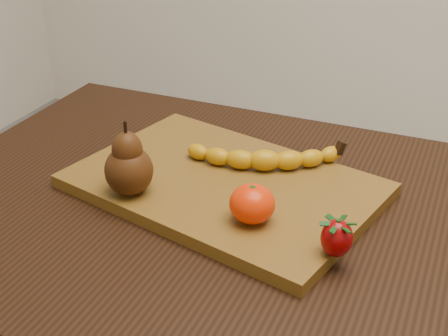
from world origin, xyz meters
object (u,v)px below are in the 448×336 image
at_px(table, 238,261).
at_px(mandarin, 252,204).
at_px(cutting_board, 224,185).
at_px(pear, 128,158).

height_order(table, mandarin, mandarin).
bearing_deg(cutting_board, mandarin, -35.14).
xyz_separation_m(table, pear, (-0.15, -0.05, 0.17)).
relative_size(cutting_board, mandarin, 7.13).
bearing_deg(table, cutting_board, 137.46).
distance_m(table, mandarin, 0.16).
distance_m(pear, mandarin, 0.20).
relative_size(cutting_board, pear, 4.03).
bearing_deg(cutting_board, table, -29.40).
xyz_separation_m(cutting_board, mandarin, (0.08, -0.09, 0.04)).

